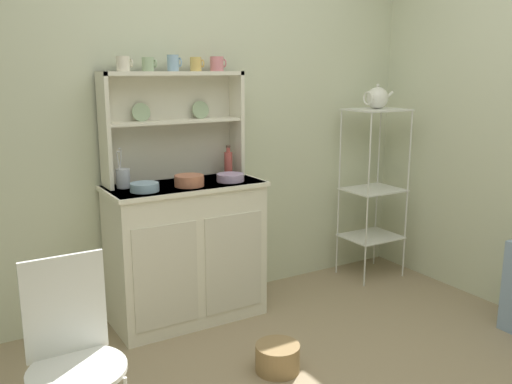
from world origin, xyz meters
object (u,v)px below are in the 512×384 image
Objects in this scene: wire_chair at (72,347)px; porcelain_teapot at (377,98)px; floor_basket at (278,358)px; utensil_jar at (123,178)px; hutch_shelf_unit at (172,117)px; cup_cream_0 at (123,64)px; bakers_rack at (374,178)px; jam_bottle at (228,163)px; hutch_cabinet at (186,250)px; bowl_mixing_large at (145,187)px.

porcelain_teapot reaches higher than wire_chair.
utensil_jar reaches higher than floor_basket.
porcelain_teapot reaches higher than floor_basket.
hutch_shelf_unit is 9.76× the size of cup_cream_0.
hutch_shelf_unit is at bearing 13.67° from utensil_jar.
jam_bottle is at bearing 174.14° from bakers_rack.
bowl_mixing_large is at bearing -164.92° from hutch_cabinet.
jam_bottle is (-1.14, 0.12, 0.19)m from bakers_rack.
hutch_cabinet is at bearing 15.08° from bowl_mixing_large.
porcelain_teapot is (2.39, 0.99, 0.81)m from wire_chair.
hutch_cabinet is 5.78× the size of bowl_mixing_large.
jam_bottle is 0.69m from utensil_jar.
floor_basket is 1.18× the size of jam_bottle.
jam_bottle reaches higher than floor_basket.
utensil_jar reaches higher than jam_bottle.
hutch_cabinet is at bearing 178.82° from porcelain_teapot.
wire_chair is at bearing -138.64° from jam_bottle.
hutch_shelf_unit reaches higher than floor_basket.
bowl_mixing_large is (-0.41, 0.74, 0.81)m from floor_basket.
bakers_rack reaches higher than floor_basket.
floor_basket is at bearing -102.81° from jam_bottle.
jam_bottle is 1.21m from porcelain_teapot.
hutch_shelf_unit is at bearing 90.00° from hutch_cabinet.
porcelain_teapot is (1.48, -0.03, 0.89)m from hutch_cabinet.
floor_basket is at bearing 4.48° from wire_chair.
utensil_jar is (-0.35, -0.08, -0.32)m from hutch_shelf_unit.
cup_cream_0 is (-0.43, 0.94, 1.48)m from floor_basket.
jam_bottle reaches higher than hutch_cabinet.
wire_chair is 1.66m from cup_cream_0.
jam_bottle is at bearing 174.13° from porcelain_teapot.
cup_cream_0 is (0.61, 1.14, 1.04)m from wire_chair.
cup_cream_0 is 0.46× the size of jam_bottle.
cup_cream_0 is at bearing 96.53° from bowl_mixing_large.
wire_chair is 1.16m from floor_basket.
bowl_mixing_large is 0.17m from utensil_jar.
bowl_mixing_large is at bearing -178.61° from porcelain_teapot.
floor_basket is 1.17m from bowl_mixing_large.
bowl_mixing_large is (0.64, 0.94, 0.36)m from wire_chair.
bowl_mixing_large is at bearing -165.49° from jam_bottle.
cup_cream_0 is at bearing 175.08° from porcelain_teapot.
hutch_cabinet is 0.90m from floor_basket.
bakers_rack reaches higher than bowl_mixing_large.
utensil_jar is (0.56, 1.09, 0.40)m from wire_chair.
hutch_cabinet is at bearing 41.79° from wire_chair.
jam_bottle is at bearing 0.68° from utensil_jar.
bowl_mixing_large is 0.66× the size of porcelain_teapot.
hutch_shelf_unit is 0.46m from jam_bottle.
hutch_shelf_unit is at bearing 98.16° from floor_basket.
jam_bottle is at bearing -12.39° from hutch_shelf_unit.
bakers_rack reaches higher than hutch_cabinet.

